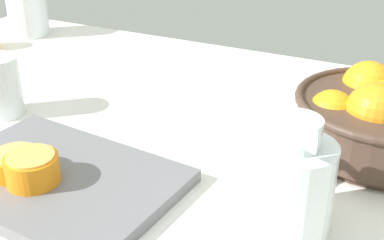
{
  "coord_description": "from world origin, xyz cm",
  "views": [
    {
      "loc": [
        31.35,
        -56.44,
        38.16
      ],
      "look_at": [
        2.84,
        2.9,
        4.53
      ],
      "focal_mm": 48.07,
      "sensor_mm": 36.0,
      "label": 1
    }
  ],
  "objects_px": {
    "juice_pitcher": "(291,188)",
    "juice_glass": "(1,90)",
    "orange_half_0": "(32,169)",
    "second_glass": "(28,13)",
    "cutting_board": "(56,180)",
    "orange_half_1": "(16,163)"
  },
  "relations": [
    {
      "from": "orange_half_0",
      "to": "juice_glass",
      "type": "bearing_deg",
      "value": 142.13
    },
    {
      "from": "juice_pitcher",
      "to": "juice_glass",
      "type": "xyz_separation_m",
      "value": [
        -0.51,
        0.08,
        -0.01
      ]
    },
    {
      "from": "juice_pitcher",
      "to": "cutting_board",
      "type": "bearing_deg",
      "value": -170.27
    },
    {
      "from": "cutting_board",
      "to": "orange_half_1",
      "type": "height_order",
      "value": "orange_half_1"
    },
    {
      "from": "orange_half_1",
      "to": "juice_pitcher",
      "type": "bearing_deg",
      "value": 11.59
    },
    {
      "from": "second_glass",
      "to": "cutting_board",
      "type": "xyz_separation_m",
      "value": [
        0.47,
        -0.49,
        -0.04
      ]
    },
    {
      "from": "second_glass",
      "to": "juice_glass",
      "type": "bearing_deg",
      "value": -54.11
    },
    {
      "from": "cutting_board",
      "to": "orange_half_1",
      "type": "relative_size",
      "value": 4.77
    },
    {
      "from": "juice_pitcher",
      "to": "orange_half_0",
      "type": "bearing_deg",
      "value": -166.23
    },
    {
      "from": "juice_glass",
      "to": "orange_half_0",
      "type": "xyz_separation_m",
      "value": [
        0.2,
        -0.16,
        -0.01
      ]
    },
    {
      "from": "juice_pitcher",
      "to": "orange_half_1",
      "type": "height_order",
      "value": "juice_pitcher"
    },
    {
      "from": "juice_glass",
      "to": "orange_half_0",
      "type": "relative_size",
      "value": 1.48
    },
    {
      "from": "juice_glass",
      "to": "orange_half_1",
      "type": "distance_m",
      "value": 0.23
    },
    {
      "from": "cutting_board",
      "to": "second_glass",
      "type": "bearing_deg",
      "value": 134.06
    },
    {
      "from": "second_glass",
      "to": "orange_half_0",
      "type": "xyz_separation_m",
      "value": [
        0.46,
        -0.51,
        -0.02
      ]
    },
    {
      "from": "juice_pitcher",
      "to": "juice_glass",
      "type": "height_order",
      "value": "juice_pitcher"
    },
    {
      "from": "second_glass",
      "to": "cutting_board",
      "type": "relative_size",
      "value": 0.38
    },
    {
      "from": "juice_pitcher",
      "to": "cutting_board",
      "type": "height_order",
      "value": "juice_pitcher"
    },
    {
      "from": "cutting_board",
      "to": "orange_half_0",
      "type": "distance_m",
      "value": 0.04
    },
    {
      "from": "juice_pitcher",
      "to": "orange_half_0",
      "type": "distance_m",
      "value": 0.32
    },
    {
      "from": "juice_pitcher",
      "to": "juice_glass",
      "type": "relative_size",
      "value": 1.5
    },
    {
      "from": "juice_glass",
      "to": "juice_pitcher",
      "type": "bearing_deg",
      "value": -9.08
    }
  ]
}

